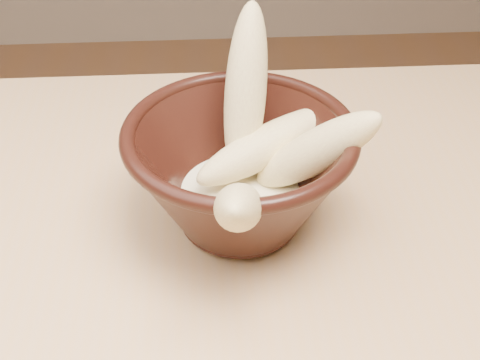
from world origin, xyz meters
name	(u,v)px	position (x,y,z in m)	size (l,w,h in m)	color
bowl	(240,171)	(0.19, 0.14, 0.81)	(0.18, 0.18, 0.10)	black
milk_puddle	(240,195)	(0.19, 0.14, 0.78)	(0.10, 0.10, 0.01)	beige
banana_upright	(246,92)	(0.20, 0.19, 0.85)	(0.03, 0.03, 0.14)	tan
banana_right	(316,151)	(0.25, 0.14, 0.83)	(0.03, 0.03, 0.12)	tan
banana_across	(268,145)	(0.21, 0.17, 0.81)	(0.03, 0.03, 0.13)	tan
banana_front	(239,207)	(0.19, 0.07, 0.83)	(0.03, 0.03, 0.13)	tan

